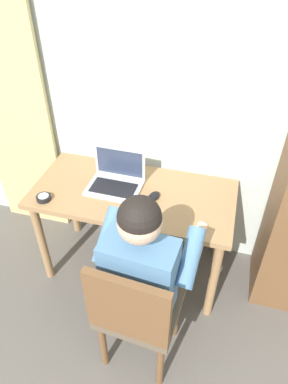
{
  "coord_description": "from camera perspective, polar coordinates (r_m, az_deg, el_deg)",
  "views": [
    {
      "loc": [
        0.24,
        0.19,
        2.13
      ],
      "look_at": [
        -0.18,
        1.72,
        0.84
      ],
      "focal_mm": 32.47,
      "sensor_mm": 36.0,
      "label": 1
    }
  ],
  "objects": [
    {
      "name": "wall_back",
      "position": [
        2.21,
        8.1,
        15.24
      ],
      "size": [
        4.8,
        0.05,
        2.5
      ],
      "primitive_type": "cube",
      "color": "silver",
      "rests_on": "ground_plane"
    },
    {
      "name": "desk",
      "position": [
        2.28,
        -1.76,
        -2.07
      ],
      "size": [
        1.29,
        0.61,
        0.74
      ],
      "color": "#9E754C",
      "rests_on": "ground_plane"
    },
    {
      "name": "computer_mouse",
      "position": [
        2.15,
        1.62,
        -0.7
      ],
      "size": [
        0.09,
        0.11,
        0.03
      ],
      "primitive_type": "ellipsoid",
      "rotation": [
        0.0,
        0.0,
        -0.3
      ],
      "color": "black",
      "rests_on": "desk"
    },
    {
      "name": "desk_clock",
      "position": [
        2.23,
        -16.15,
        -0.91
      ],
      "size": [
        0.09,
        0.09,
        0.03
      ],
      "color": "black",
      "rests_on": "desk"
    },
    {
      "name": "curtain_panel",
      "position": [
        2.66,
        -21.17,
        13.84
      ],
      "size": [
        0.57,
        0.03,
        2.21
      ],
      "primitive_type": "cube",
      "color": "#CCB77A",
      "rests_on": "ground_plane"
    },
    {
      "name": "person_seated",
      "position": [
        1.87,
        0.59,
        -11.49
      ],
      "size": [
        0.55,
        0.6,
        1.22
      ],
      "color": "#4C4C4C",
      "rests_on": "ground_plane"
    },
    {
      "name": "chair",
      "position": [
        1.91,
        -1.32,
        -18.98
      ],
      "size": [
        0.45,
        0.43,
        0.9
      ],
      "color": "brown",
      "rests_on": "ground_plane"
    },
    {
      "name": "laptop",
      "position": [
        2.24,
        -4.6,
        2.15
      ],
      "size": [
        0.34,
        0.26,
        0.24
      ],
      "color": "#B7BABF",
      "rests_on": "desk"
    }
  ]
}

